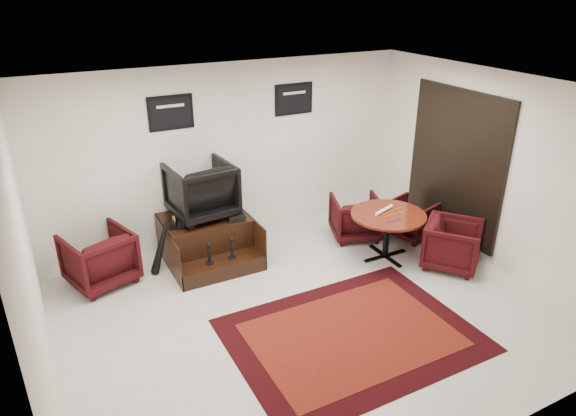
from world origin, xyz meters
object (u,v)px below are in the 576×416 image
(table_chair_back, at_px, (356,215))
(table_chair_window, at_px, (411,217))
(table_chair_corner, at_px, (453,242))
(meeting_table, at_px, (388,219))
(shine_chair, at_px, (201,187))
(armchair_side, at_px, (99,256))
(shine_podium, at_px, (207,240))

(table_chair_back, bearing_deg, table_chair_window, 174.52)
(table_chair_corner, bearing_deg, meeting_table, 97.02)
(shine_chair, relative_size, armchair_side, 1.08)
(armchair_side, relative_size, meeting_table, 0.76)
(shine_chair, height_order, table_chair_corner, shine_chair)
(table_chair_back, xyz_separation_m, table_chair_window, (0.83, -0.40, -0.04))
(shine_podium, relative_size, armchair_side, 1.54)
(shine_chair, distance_m, meeting_table, 2.81)
(shine_chair, height_order, armchair_side, shine_chair)
(shine_podium, bearing_deg, table_chair_window, -14.51)
(shine_chair, distance_m, table_chair_window, 3.44)
(table_chair_back, distance_m, table_chair_corner, 1.62)
(table_chair_back, bearing_deg, table_chair_corner, 136.19)
(shine_chair, relative_size, table_chair_window, 1.33)
(meeting_table, xyz_separation_m, table_chair_window, (0.80, 0.39, -0.30))
(shine_chair, bearing_deg, table_chair_window, 158.28)
(armchair_side, xyz_separation_m, meeting_table, (3.96, -1.25, 0.21))
(meeting_table, bearing_deg, table_chair_back, 91.94)
(shine_podium, relative_size, table_chair_window, 1.92)
(shine_chair, height_order, table_chair_back, shine_chair)
(shine_chair, distance_m, table_chair_corner, 3.77)
(shine_podium, bearing_deg, armchair_side, 178.98)
(meeting_table, height_order, table_chair_corner, table_chair_corner)
(table_chair_corner, bearing_deg, shine_chair, 108.04)
(meeting_table, xyz_separation_m, table_chair_corner, (0.68, -0.67, -0.25))
(table_chair_window, height_order, table_chair_corner, table_chair_corner)
(armchair_side, bearing_deg, table_chair_corner, 139.93)
(meeting_table, bearing_deg, table_chair_corner, -44.22)
(shine_podium, xyz_separation_m, table_chair_corner, (3.10, -1.89, 0.09))
(shine_chair, height_order, meeting_table, shine_chair)
(shine_podium, relative_size, shine_chair, 1.44)
(armchair_side, distance_m, meeting_table, 4.16)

